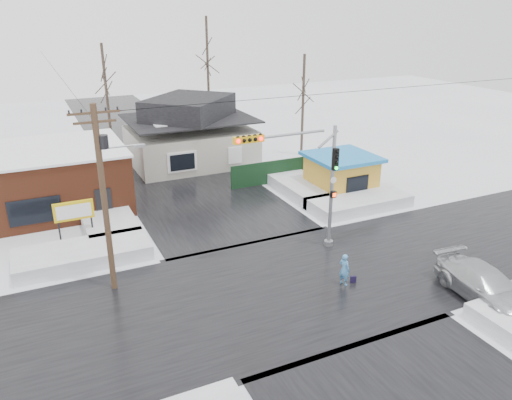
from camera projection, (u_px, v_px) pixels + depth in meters
name	position (u px, v px, depth m)	size (l,w,h in m)	color
ground	(293.00, 285.00, 24.55)	(120.00, 120.00, 0.00)	white
road_ns	(293.00, 285.00, 24.55)	(10.00, 120.00, 0.02)	black
road_ew	(293.00, 285.00, 24.55)	(120.00, 10.00, 0.02)	black
snowbank_nw	(83.00, 254.00, 26.75)	(7.00, 3.00, 0.80)	white
snowbank_ne	(359.00, 202.00, 33.87)	(7.00, 3.00, 0.80)	white
snowbank_nside_w	(105.00, 215.00, 31.76)	(3.00, 8.00, 0.80)	white
snowbank_nside_e	(297.00, 184.00, 37.30)	(3.00, 8.00, 0.80)	white
traffic_signal	(308.00, 174.00, 26.37)	(6.05, 0.68, 7.00)	gray
utility_pole	(105.00, 189.00, 22.51)	(3.15, 0.44, 9.00)	#382619
brick_building	(30.00, 181.00, 32.94)	(12.20, 8.20, 4.12)	brown
marquee_sign	(74.00, 212.00, 28.31)	(2.20, 0.21, 2.55)	black
house	(190.00, 133.00, 42.95)	(10.40, 8.40, 5.76)	#B9B5A7
kiosk	(341.00, 174.00, 36.21)	(4.60, 4.60, 2.88)	gold
fence	(279.00, 171.00, 38.61)	(8.00, 0.12, 1.80)	black
tree_far_left	(104.00, 68.00, 42.02)	(3.00, 3.00, 10.00)	#332821
tree_far_mid	(207.00, 43.00, 47.08)	(3.00, 3.00, 12.00)	#332821
tree_far_right	(304.00, 76.00, 43.57)	(3.00, 3.00, 9.00)	#332821
pedestrian	(344.00, 270.00, 24.34)	(0.60, 0.40, 1.65)	#4586C2
car	(485.00, 285.00, 23.11)	(2.15, 5.28, 1.53)	#B8BBC0
shopping_bag	(353.00, 280.00, 24.72)	(0.28, 0.12, 0.35)	black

